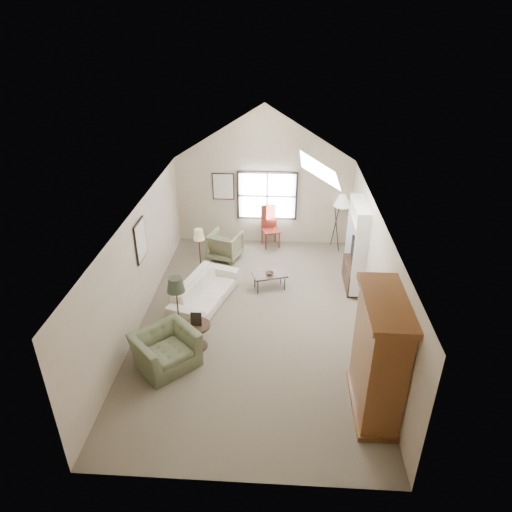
# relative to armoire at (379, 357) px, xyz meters

# --- Properties ---
(room_shell) EXTENTS (5.01, 8.01, 4.00)m
(room_shell) POSITION_rel_armoire_xyz_m (-2.18, 2.40, 2.11)
(room_shell) COLOR brown
(room_shell) RESTS_ON ground
(window) EXTENTS (1.72, 0.08, 1.42)m
(window) POSITION_rel_armoire_xyz_m (-2.08, 6.36, 0.35)
(window) COLOR black
(window) RESTS_ON room_shell
(skylight) EXTENTS (0.80, 1.20, 0.52)m
(skylight) POSITION_rel_armoire_xyz_m (-0.88, 3.30, 2.12)
(skylight) COLOR white
(skylight) RESTS_ON room_shell
(wall_art) EXTENTS (1.97, 3.71, 0.88)m
(wall_art) POSITION_rel_armoire_xyz_m (-4.06, 4.34, 0.63)
(wall_art) COLOR black
(wall_art) RESTS_ON room_shell
(armoire) EXTENTS (0.60, 1.50, 2.20)m
(armoire) POSITION_rel_armoire_xyz_m (0.00, 0.00, 0.00)
(armoire) COLOR brown
(armoire) RESTS_ON ground
(tv_alcove) EXTENTS (0.32, 1.30, 2.10)m
(tv_alcove) POSITION_rel_armoire_xyz_m (0.16, 4.00, 0.05)
(tv_alcove) COLOR white
(tv_alcove) RESTS_ON ground
(media_console) EXTENTS (0.34, 1.18, 0.60)m
(media_console) POSITION_rel_armoire_xyz_m (0.14, 4.00, -0.80)
(media_console) COLOR #382316
(media_console) RESTS_ON ground
(tv_panel) EXTENTS (0.05, 0.90, 0.55)m
(tv_panel) POSITION_rel_armoire_xyz_m (0.14, 4.00, -0.18)
(tv_panel) COLOR black
(tv_panel) RESTS_ON media_console
(sofa) EXTENTS (1.46, 2.35, 0.64)m
(sofa) POSITION_rel_armoire_xyz_m (-3.39, 3.00, -0.78)
(sofa) COLOR beige
(sofa) RESTS_ON ground
(armchair_near) EXTENTS (1.48, 1.47, 0.72)m
(armchair_near) POSITION_rel_armoire_xyz_m (-3.79, 0.84, -0.74)
(armchair_near) COLOR #67704E
(armchair_near) RESTS_ON ground
(armchair_far) EXTENTS (1.03, 1.04, 0.76)m
(armchair_far) POSITION_rel_armoire_xyz_m (-3.19, 5.29, -0.72)
(armchair_far) COLOR #606244
(armchair_far) RESTS_ON ground
(coffee_table) EXTENTS (0.92, 0.69, 0.42)m
(coffee_table) POSITION_rel_armoire_xyz_m (-1.90, 3.72, -0.89)
(coffee_table) COLOR #352515
(coffee_table) RESTS_ON ground
(bowl) EXTENTS (0.25, 0.25, 0.05)m
(bowl) POSITION_rel_armoire_xyz_m (-1.90, 3.72, -0.66)
(bowl) COLOR #371E16
(bowl) RESTS_ON coffee_table
(side_table) EXTENTS (0.69, 0.69, 0.55)m
(side_table) POSITION_rel_armoire_xyz_m (-3.29, 1.40, -0.83)
(side_table) COLOR #392117
(side_table) RESTS_ON ground
(side_chair) EXTENTS (0.59, 0.59, 1.20)m
(side_chair) POSITION_rel_armoire_xyz_m (-1.95, 6.09, -0.50)
(side_chair) COLOR maroon
(side_chair) RESTS_ON ground
(tripod_lamp) EXTENTS (0.59, 0.59, 1.65)m
(tripod_lamp) POSITION_rel_armoire_xyz_m (0.02, 6.10, -0.27)
(tripod_lamp) COLOR silver
(tripod_lamp) RESTS_ON ground
(dark_lamp) EXTENTS (0.46, 0.46, 1.53)m
(dark_lamp) POSITION_rel_armoire_xyz_m (-3.69, 1.60, -0.33)
(dark_lamp) COLOR #272D20
(dark_lamp) RESTS_ON ground
(tan_lamp) EXTENTS (0.34, 0.34, 1.37)m
(tan_lamp) POSITION_rel_armoire_xyz_m (-3.69, 4.20, -0.41)
(tan_lamp) COLOR tan
(tan_lamp) RESTS_ON ground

